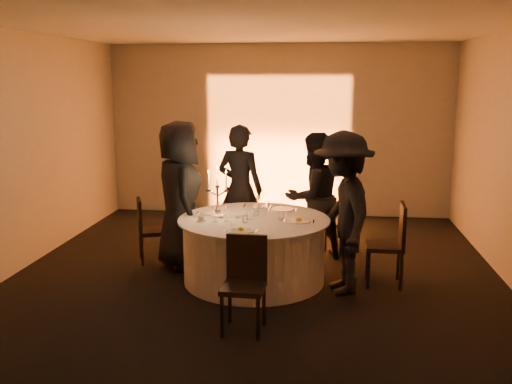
# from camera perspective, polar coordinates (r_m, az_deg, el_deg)

# --- Properties ---
(floor) EXTENTS (7.00, 7.00, 0.00)m
(floor) POSITION_cam_1_polar(r_m,az_deg,el_deg) (6.98, -0.20, -8.81)
(floor) COLOR black
(floor) RESTS_ON ground
(ceiling) EXTENTS (7.00, 7.00, 0.00)m
(ceiling) POSITION_cam_1_polar(r_m,az_deg,el_deg) (6.58, -0.22, 16.54)
(ceiling) COLOR white
(ceiling) RESTS_ON wall_back
(wall_back) EXTENTS (7.00, 0.00, 7.00)m
(wall_back) POSITION_cam_1_polar(r_m,az_deg,el_deg) (10.08, 2.26, 6.15)
(wall_back) COLOR beige
(wall_back) RESTS_ON floor
(wall_front) EXTENTS (7.00, 0.00, 7.00)m
(wall_front) POSITION_cam_1_polar(r_m,az_deg,el_deg) (3.24, -7.88, -4.86)
(wall_front) COLOR beige
(wall_front) RESTS_ON floor
(wall_left) EXTENTS (0.00, 7.00, 7.00)m
(wall_left) POSITION_cam_1_polar(r_m,az_deg,el_deg) (7.59, -23.35, 3.57)
(wall_left) COLOR beige
(wall_left) RESTS_ON floor
(uplighter_fixture) EXTENTS (0.25, 0.12, 0.10)m
(uplighter_fixture) POSITION_cam_1_polar(r_m,az_deg,el_deg) (10.02, 2.05, -2.29)
(uplighter_fixture) COLOR black
(uplighter_fixture) RESTS_ON floor
(banquet_table) EXTENTS (1.80, 1.80, 0.77)m
(banquet_table) POSITION_cam_1_polar(r_m,az_deg,el_deg) (6.86, -0.20, -5.79)
(banquet_table) COLOR black
(banquet_table) RESTS_ON floor
(chair_left) EXTENTS (0.49, 0.49, 0.85)m
(chair_left) POSITION_cam_1_polar(r_m,az_deg,el_deg) (7.66, -10.79, -3.44)
(chair_left) COLOR black
(chair_left) RESTS_ON floor
(chair_back_left) EXTENTS (0.45, 0.45, 0.87)m
(chair_back_left) POSITION_cam_1_polar(r_m,az_deg,el_deg) (8.31, -1.42, -2.04)
(chair_back_left) COLOR black
(chair_back_left) RESTS_ON floor
(chair_back_right) EXTENTS (0.53, 0.53, 0.86)m
(chair_back_right) POSITION_cam_1_polar(r_m,az_deg,el_deg) (8.00, 8.97, -2.73)
(chair_back_right) COLOR black
(chair_back_right) RESTS_ON floor
(chair_right) EXTENTS (0.44, 0.44, 0.98)m
(chair_right) POSITION_cam_1_polar(r_m,az_deg,el_deg) (6.85, 13.44, -4.66)
(chair_right) COLOR black
(chair_right) RESTS_ON floor
(chair_front) EXTENTS (0.42, 0.42, 0.92)m
(chair_front) POSITION_cam_1_polar(r_m,az_deg,el_deg) (5.55, -1.13, -8.56)
(chair_front) COLOR black
(chair_front) RESTS_ON floor
(guest_left) EXTENTS (0.90, 1.08, 1.89)m
(guest_left) POSITION_cam_1_polar(r_m,az_deg,el_deg) (7.29, -7.61, -0.33)
(guest_left) COLOR black
(guest_left) RESTS_ON floor
(guest_back_left) EXTENTS (0.75, 0.60, 1.79)m
(guest_back_left) POSITION_cam_1_polar(r_m,az_deg,el_deg) (7.86, -1.60, 0.27)
(guest_back_left) COLOR black
(guest_back_left) RESTS_ON floor
(guest_back_right) EXTENTS (1.06, 1.02, 1.71)m
(guest_back_right) POSITION_cam_1_polar(r_m,az_deg,el_deg) (7.57, 5.73, -0.52)
(guest_back_right) COLOR black
(guest_back_right) RESTS_ON floor
(guest_right) EXTENTS (0.93, 1.31, 1.84)m
(guest_right) POSITION_cam_1_polar(r_m,az_deg,el_deg) (6.45, 8.68, -2.10)
(guest_right) COLOR black
(guest_right) RESTS_ON floor
(plate_left) EXTENTS (0.36, 0.27, 0.01)m
(plate_left) POSITION_cam_1_polar(r_m,az_deg,el_deg) (7.03, -4.52, -2.09)
(plate_left) COLOR silver
(plate_left) RESTS_ON banquet_table
(plate_back_left) EXTENTS (0.36, 0.27, 0.01)m
(plate_back_left) POSITION_cam_1_polar(r_m,az_deg,el_deg) (7.37, 0.14, -1.42)
(plate_back_left) COLOR silver
(plate_back_left) RESTS_ON banquet_table
(plate_back_right) EXTENTS (0.35, 0.29, 0.01)m
(plate_back_right) POSITION_cam_1_polar(r_m,az_deg,el_deg) (7.20, 2.65, -1.74)
(plate_back_right) COLOR silver
(plate_back_right) RESTS_ON banquet_table
(plate_right) EXTENTS (0.36, 0.27, 0.08)m
(plate_right) POSITION_cam_1_polar(r_m,az_deg,el_deg) (6.62, 4.31, -2.83)
(plate_right) COLOR silver
(plate_right) RESTS_ON banquet_table
(plate_front) EXTENTS (0.36, 0.27, 0.08)m
(plate_front) POSITION_cam_1_polar(r_m,az_deg,el_deg) (6.17, -1.53, -3.84)
(plate_front) COLOR silver
(plate_front) RESTS_ON banquet_table
(coffee_cup) EXTENTS (0.11, 0.11, 0.07)m
(coffee_cup) POSITION_cam_1_polar(r_m,az_deg,el_deg) (6.64, -5.50, -2.70)
(coffee_cup) COLOR silver
(coffee_cup) RESTS_ON banquet_table
(candelabra) EXTENTS (0.26, 0.12, 0.62)m
(candelabra) POSITION_cam_1_polar(r_m,az_deg,el_deg) (6.80, -3.87, -0.71)
(candelabra) COLOR white
(candelabra) RESTS_ON banquet_table
(wine_glass_a) EXTENTS (0.07, 0.07, 0.19)m
(wine_glass_a) POSITION_cam_1_polar(r_m,az_deg,el_deg) (6.59, -3.02, -1.79)
(wine_glass_a) COLOR white
(wine_glass_a) RESTS_ON banquet_table
(wine_glass_b) EXTENTS (0.07, 0.07, 0.19)m
(wine_glass_b) POSITION_cam_1_polar(r_m,az_deg,el_deg) (6.58, -4.13, -1.82)
(wine_glass_b) COLOR white
(wine_glass_b) RESTS_ON banquet_table
(wine_glass_c) EXTENTS (0.07, 0.07, 0.19)m
(wine_glass_c) POSITION_cam_1_polar(r_m,az_deg,el_deg) (7.07, 0.23, -0.87)
(wine_glass_c) COLOR white
(wine_glass_c) RESTS_ON banquet_table
(wine_glass_d) EXTENTS (0.07, 0.07, 0.19)m
(wine_glass_d) POSITION_cam_1_polar(r_m,az_deg,el_deg) (6.77, -3.57, -1.45)
(wine_glass_d) COLOR white
(wine_glass_d) RESTS_ON banquet_table
(wine_glass_e) EXTENTS (0.07, 0.07, 0.19)m
(wine_glass_e) POSITION_cam_1_polar(r_m,az_deg,el_deg) (6.80, 1.09, -1.38)
(wine_glass_e) COLOR white
(wine_glass_e) RESTS_ON banquet_table
(tumbler_a) EXTENTS (0.07, 0.07, 0.09)m
(tumbler_a) POSITION_cam_1_polar(r_m,az_deg,el_deg) (6.67, 2.54, -2.45)
(tumbler_a) COLOR white
(tumbler_a) RESTS_ON banquet_table
(tumbler_b) EXTENTS (0.07, 0.07, 0.09)m
(tumbler_b) POSITION_cam_1_polar(r_m,az_deg,el_deg) (6.68, -0.69, -2.42)
(tumbler_b) COLOR white
(tumbler_b) RESTS_ON banquet_table
(tumbler_c) EXTENTS (0.07, 0.07, 0.09)m
(tumbler_c) POSITION_cam_1_polar(r_m,az_deg,el_deg) (6.54, -1.10, -2.71)
(tumbler_c) COLOR white
(tumbler_c) RESTS_ON banquet_table
(tumbler_d) EXTENTS (0.07, 0.07, 0.09)m
(tumbler_d) POSITION_cam_1_polar(r_m,az_deg,el_deg) (6.88, 0.01, -2.01)
(tumbler_d) COLOR white
(tumbler_d) RESTS_ON banquet_table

